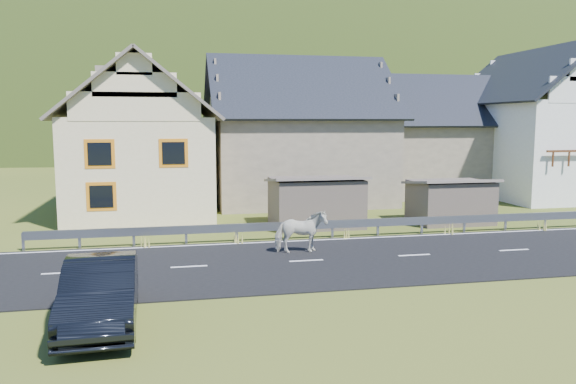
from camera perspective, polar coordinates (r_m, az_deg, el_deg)
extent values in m
plane|color=#364715|center=(20.83, 12.70, -6.39)|extent=(160.00, 160.00, 0.00)
cube|color=black|center=(20.83, 12.70, -6.33)|extent=(60.00, 7.00, 0.04)
cube|color=silver|center=(20.82, 12.70, -6.27)|extent=(60.00, 6.60, 0.01)
cube|color=#93969B|center=(24.04, 9.13, -3.08)|extent=(28.00, 0.08, 0.34)
cube|color=#93969B|center=(23.25, -25.31, -4.61)|extent=(0.10, 0.06, 0.70)
cube|color=#93969B|center=(22.86, -20.42, -4.56)|extent=(0.10, 0.06, 0.70)
cube|color=#93969B|center=(22.63, -15.40, -4.48)|extent=(0.10, 0.06, 0.70)
cube|color=#93969B|center=(22.58, -10.31, -4.36)|extent=(0.10, 0.06, 0.70)
cube|color=#93969B|center=(22.71, -5.25, -4.21)|extent=(0.10, 0.06, 0.70)
cube|color=#93969B|center=(23.01, -0.28, -4.03)|extent=(0.10, 0.06, 0.70)
cube|color=#93969B|center=(23.47, 4.52, -3.83)|extent=(0.10, 0.06, 0.70)
cube|color=#93969B|center=(24.10, 9.10, -3.61)|extent=(0.10, 0.06, 0.70)
cube|color=#93969B|center=(24.87, 13.43, -3.38)|extent=(0.10, 0.06, 0.70)
cube|color=#93969B|center=(25.77, 17.47, -3.15)|extent=(0.10, 0.06, 0.70)
cube|color=#93969B|center=(26.79, 21.21, -2.92)|extent=(0.10, 0.06, 0.70)
cube|color=#93969B|center=(27.92, 24.67, -2.70)|extent=(0.10, 0.06, 0.70)
cube|color=#65574D|center=(26.01, 2.83, -1.05)|extent=(4.30, 3.30, 2.40)
cube|color=#65574D|center=(27.90, 16.13, -0.98)|extent=(3.80, 2.90, 2.20)
cube|color=#F7E2B2|center=(30.56, -14.53, 2.60)|extent=(7.00, 9.00, 5.00)
cube|color=orange|center=(26.16, -18.59, 3.69)|extent=(1.30, 0.12, 1.30)
cube|color=orange|center=(25.97, -11.55, 3.90)|extent=(1.30, 0.12, 1.30)
cube|color=orange|center=(26.33, -18.42, -0.44)|extent=(1.30, 0.12, 1.30)
cube|color=gray|center=(32.17, -18.24, 9.93)|extent=(0.70, 0.70, 2.40)
cube|color=gray|center=(34.32, 0.93, 3.31)|extent=(10.00, 9.00, 5.00)
cube|color=gray|center=(39.56, 14.59, 3.30)|extent=(9.00, 8.00, 4.60)
cube|color=white|center=(40.05, 24.28, 3.95)|extent=(8.00, 10.00, 6.00)
ellipsoid|color=#1F3914|center=(200.43, -7.67, 0.02)|extent=(440.00, 280.00, 260.00)
imported|color=beige|center=(20.54, 1.29, -4.05)|extent=(0.86, 1.86, 1.57)
imported|color=black|center=(14.31, -18.50, -9.62)|extent=(1.86, 4.81, 1.56)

